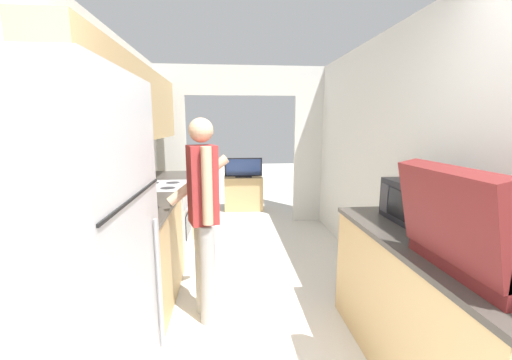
{
  "coord_description": "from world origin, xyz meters",
  "views": [
    {
      "loc": [
        -0.22,
        -0.72,
        1.61
      ],
      "look_at": [
        0.03,
        2.07,
        1.11
      ],
      "focal_mm": 22.0,
      "sensor_mm": 36.0,
      "label": 1
    }
  ],
  "objects_px": {
    "range_oven": "(162,223)",
    "person": "(204,215)",
    "suitcase": "(478,239)",
    "television": "(243,168)",
    "microwave": "(419,203)",
    "tv_cabinet": "(243,193)",
    "refrigerator": "(57,288)"
  },
  "relations": [
    {
      "from": "refrigerator",
      "to": "suitcase",
      "type": "bearing_deg",
      "value": -0.97
    },
    {
      "from": "range_oven",
      "to": "person",
      "type": "height_order",
      "value": "person"
    },
    {
      "from": "person",
      "to": "suitcase",
      "type": "xyz_separation_m",
      "value": [
        1.36,
        -1.15,
        0.19
      ]
    },
    {
      "from": "person",
      "to": "microwave",
      "type": "xyz_separation_m",
      "value": [
        1.55,
        -0.4,
        0.17
      ]
    },
    {
      "from": "suitcase",
      "to": "television",
      "type": "bearing_deg",
      "value": 100.96
    },
    {
      "from": "tv_cabinet",
      "to": "suitcase",
      "type": "bearing_deg",
      "value": -79.14
    },
    {
      "from": "television",
      "to": "tv_cabinet",
      "type": "bearing_deg",
      "value": 90.0
    },
    {
      "from": "range_oven",
      "to": "suitcase",
      "type": "height_order",
      "value": "suitcase"
    },
    {
      "from": "tv_cabinet",
      "to": "microwave",
      "type": "bearing_deg",
      "value": -74.35
    },
    {
      "from": "person",
      "to": "suitcase",
      "type": "relative_size",
      "value": 2.5
    },
    {
      "from": "range_oven",
      "to": "suitcase",
      "type": "relative_size",
      "value": 1.59
    },
    {
      "from": "range_oven",
      "to": "microwave",
      "type": "bearing_deg",
      "value": -36.59
    },
    {
      "from": "refrigerator",
      "to": "range_oven",
      "type": "xyz_separation_m",
      "value": [
        -0.04,
        2.3,
        -0.45
      ]
    },
    {
      "from": "refrigerator",
      "to": "television",
      "type": "relative_size",
      "value": 2.6
    },
    {
      "from": "refrigerator",
      "to": "television",
      "type": "bearing_deg",
      "value": 76.9
    },
    {
      "from": "person",
      "to": "microwave",
      "type": "height_order",
      "value": "person"
    },
    {
      "from": "refrigerator",
      "to": "range_oven",
      "type": "relative_size",
      "value": 1.73
    },
    {
      "from": "person",
      "to": "television",
      "type": "distance_m",
      "value": 3.37
    },
    {
      "from": "range_oven",
      "to": "television",
      "type": "distance_m",
      "value": 2.43
    },
    {
      "from": "microwave",
      "to": "tv_cabinet",
      "type": "bearing_deg",
      "value": 105.65
    },
    {
      "from": "person",
      "to": "television",
      "type": "bearing_deg",
      "value": -25.86
    },
    {
      "from": "range_oven",
      "to": "person",
      "type": "bearing_deg",
      "value": -63.55
    },
    {
      "from": "refrigerator",
      "to": "range_oven",
      "type": "height_order",
      "value": "refrigerator"
    },
    {
      "from": "person",
      "to": "tv_cabinet",
      "type": "relative_size",
      "value": 2.31
    },
    {
      "from": "suitcase",
      "to": "television",
      "type": "xyz_separation_m",
      "value": [
        -0.87,
        4.48,
        -0.27
      ]
    },
    {
      "from": "refrigerator",
      "to": "suitcase",
      "type": "relative_size",
      "value": 2.75
    },
    {
      "from": "refrigerator",
      "to": "television",
      "type": "xyz_separation_m",
      "value": [
        1.04,
        4.45,
        -0.1
      ]
    },
    {
      "from": "range_oven",
      "to": "suitcase",
      "type": "distance_m",
      "value": 3.1
    },
    {
      "from": "range_oven",
      "to": "tv_cabinet",
      "type": "bearing_deg",
      "value": 63.76
    },
    {
      "from": "suitcase",
      "to": "person",
      "type": "bearing_deg",
      "value": 139.65
    },
    {
      "from": "refrigerator",
      "to": "microwave",
      "type": "bearing_deg",
      "value": 18.95
    },
    {
      "from": "person",
      "to": "television",
      "type": "xyz_separation_m",
      "value": [
        0.49,
        3.33,
        -0.08
      ]
    }
  ]
}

